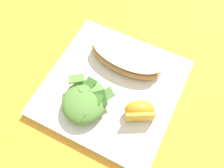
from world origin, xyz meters
TOP-DOWN VIEW (x-y plane):
  - ground at (0.00, 0.00)m, footprint 3.00×3.00m
  - white_plate at (0.00, 0.00)m, footprint 0.28×0.28m
  - cheesy_pizza_bread at (0.07, 0.00)m, footprint 0.09×0.17m
  - green_salad_pile at (-0.06, 0.03)m, footprint 0.10×0.11m
  - orange_wedge_front at (-0.03, -0.08)m, footprint 0.06×0.07m

SIDE VIEW (x-z plane):
  - ground at x=0.00m, z-range 0.00..0.00m
  - white_plate at x=0.00m, z-range 0.00..0.02m
  - cheesy_pizza_bread at x=0.07m, z-range 0.02..0.05m
  - orange_wedge_front at x=-0.03m, z-range 0.02..0.06m
  - green_salad_pile at x=-0.06m, z-range 0.02..0.06m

